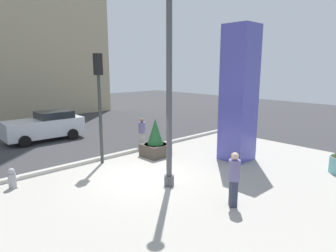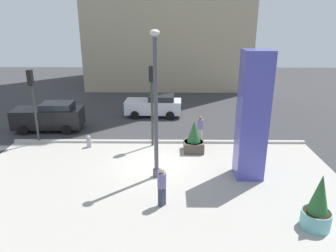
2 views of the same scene
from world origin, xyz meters
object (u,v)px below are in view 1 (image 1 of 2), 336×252
Objects in this scene: traffic_light_corner at (99,91)px; car_far_lane at (45,126)px; lamp_post at (169,93)px; art_pillar_blue at (239,94)px; fire_hydrant at (12,178)px; potted_plant_curbside at (155,141)px; pedestrian_crossing at (234,177)px; pedestrian_on_sidewalk at (142,131)px.

traffic_light_corner reaches higher than car_far_lane.
lamp_post is at bearing -83.91° from traffic_light_corner.
art_pillar_blue is 8.10× the size of fire_hydrant.
lamp_post is 3.77× the size of potted_plant_curbside.
pedestrian_crossing is (-1.67, -5.62, 0.22)m from potted_plant_curbside.
pedestrian_on_sidewalk is (2.52, 4.79, -2.49)m from lamp_post.
traffic_light_corner is at bearing 96.69° from pedestrian_crossing.
art_pillar_blue reaches higher than pedestrian_crossing.
fire_hydrant is at bearing -119.57° from car_far_lane.
potted_plant_curbside is 0.42× the size of car_far_lane.
traffic_light_corner is (3.80, 0.32, 2.87)m from fire_hydrant.
car_far_lane is 2.52× the size of pedestrian_crossing.
car_far_lane is at bearing 60.43° from fire_hydrant.
car_far_lane is (-0.20, 6.04, -2.39)m from traffic_light_corner.
car_far_lane is at bearing 91.88° from traffic_light_corner.
pedestrian_crossing is (0.34, -2.52, -2.41)m from lamp_post.
potted_plant_curbside is at bearing 57.10° from lamp_post.
potted_plant_curbside is 7.38m from car_far_lane.
art_pillar_blue reaches higher than fire_hydrant.
lamp_post is 4.49m from art_pillar_blue.
potted_plant_curbside is at bearing -4.95° from fire_hydrant.
lamp_post is 9.23× the size of fire_hydrant.
potted_plant_curbside is at bearing 73.48° from pedestrian_crossing.
traffic_light_corner is (-4.89, 3.79, 0.20)m from art_pillar_blue.
car_far_lane is 12.55m from pedestrian_crossing.
car_far_lane is (3.60, 6.35, 0.48)m from fire_hydrant.
traffic_light_corner is (-2.43, 0.85, 2.50)m from potted_plant_curbside.
art_pillar_blue is 1.39× the size of car_far_lane.
lamp_post is 1.14× the size of art_pillar_blue.
lamp_post is at bearing -177.82° from art_pillar_blue.
car_far_lane is at bearing 121.12° from pedestrian_on_sidewalk.
traffic_light_corner reaches higher than fire_hydrant.
potted_plant_curbside is 6.27m from fire_hydrant.
lamp_post reaches higher than fire_hydrant.
pedestrian_on_sidewalk is at bearing -58.88° from car_far_lane.
traffic_light_corner is at bearing 160.61° from potted_plant_curbside.
fire_hydrant is 7.69m from pedestrian_crossing.
art_pillar_blue is at bearing -49.96° from potted_plant_curbside.
art_pillar_blue reaches higher than car_far_lane.
lamp_post is at bearing -40.76° from fire_hydrant.
fire_hydrant is at bearing 139.24° from lamp_post.
pedestrian_on_sidewalk is at bearing 9.69° from fire_hydrant.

